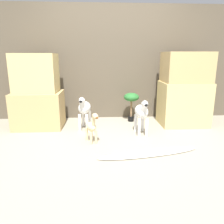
{
  "coord_description": "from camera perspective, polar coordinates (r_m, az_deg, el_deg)",
  "views": [
    {
      "loc": [
        -0.23,
        -2.89,
        1.25
      ],
      "look_at": [
        -0.02,
        0.64,
        0.33
      ],
      "focal_mm": 35.0,
      "sensor_mm": 36.0,
      "label": 1
    }
  ],
  "objects": [
    {
      "name": "wall_back",
      "position": [
        4.44,
        -0.41,
        12.59
      ],
      "size": [
        6.4,
        0.08,
        2.2
      ],
      "color": "brown",
      "rests_on": "ground_plane"
    },
    {
      "name": "ground_plane",
      "position": [
        3.16,
        1.12,
        -8.8
      ],
      "size": [
        14.0,
        14.0,
        0.0
      ],
      "primitive_type": "plane",
      "color": "#9E937F"
    },
    {
      "name": "rock_pillar_left",
      "position": [
        4.04,
        -18.88,
        4.37
      ],
      "size": [
        0.83,
        0.62,
        1.29
      ],
      "color": "tan",
      "rests_on": "ground_plane"
    },
    {
      "name": "surfboard",
      "position": [
        2.94,
        9.41,
        -10.52
      ],
      "size": [
        1.39,
        0.48,
        0.07
      ],
      "color": "silver",
      "rests_on": "ground_plane"
    },
    {
      "name": "potted_palm_front",
      "position": [
        4.21,
        5.09,
        3.32
      ],
      "size": [
        0.29,
        0.29,
        0.56
      ],
      "color": "black",
      "rests_on": "ground_plane"
    },
    {
      "name": "rock_pillar_right",
      "position": [
        4.18,
        18.38,
        5.39
      ],
      "size": [
        0.83,
        0.62,
        1.31
      ],
      "color": "#D1B775",
      "rests_on": "ground_plane"
    },
    {
      "name": "zebra_left",
      "position": [
        3.77,
        -7.26,
        0.92
      ],
      "size": [
        0.26,
        0.49,
        0.6
      ],
      "color": "white",
      "rests_on": "ground_plane"
    },
    {
      "name": "giraffe_figurine",
      "position": [
        3.2,
        -5.29,
        -3.8
      ],
      "size": [
        0.24,
        0.35,
        0.48
      ],
      "color": "beige",
      "rests_on": "ground_plane"
    },
    {
      "name": "zebra_right",
      "position": [
        3.52,
        7.78,
        -0.07
      ],
      "size": [
        0.22,
        0.49,
        0.6
      ],
      "color": "white",
      "rests_on": "ground_plane"
    }
  ]
}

